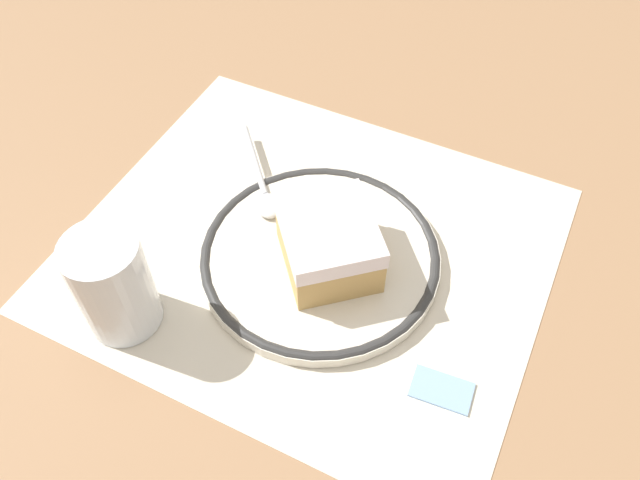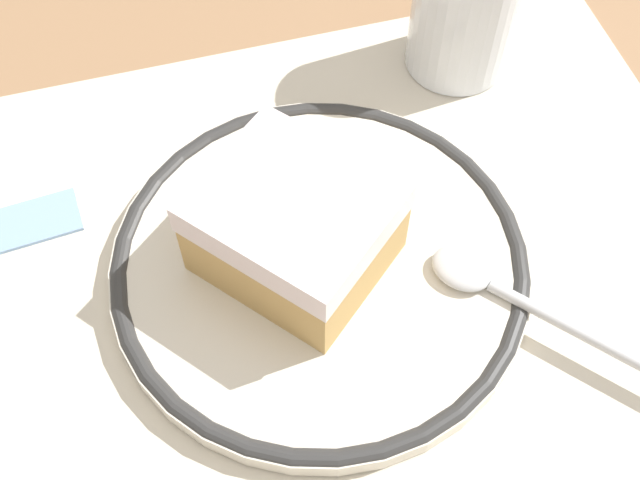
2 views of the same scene
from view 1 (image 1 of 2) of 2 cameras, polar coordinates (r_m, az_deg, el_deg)
name	(u,v)px [view 1 (image 1 of 2)]	position (r m, az deg, el deg)	size (l,w,h in m)	color
ground_plane	(311,248)	(0.62, -0.79, -0.69)	(2.40, 2.40, 0.00)	#9E7551
placemat	(311,247)	(0.62, -0.79, -0.65)	(0.44, 0.38, 0.00)	beige
plate	(320,256)	(0.60, 0.00, -1.44)	(0.23, 0.23, 0.01)	silver
cake_slice	(329,243)	(0.57, 0.79, -0.31)	(0.12, 0.12, 0.06)	tan
spoon	(263,188)	(0.65, -5.04, 4.58)	(0.10, 0.11, 0.01)	silver
cup	(115,289)	(0.57, -17.70, -4.16)	(0.06, 0.06, 0.10)	silver
sugar_packet	(442,388)	(0.55, 10.76, -12.78)	(0.05, 0.03, 0.01)	#8CB2E0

